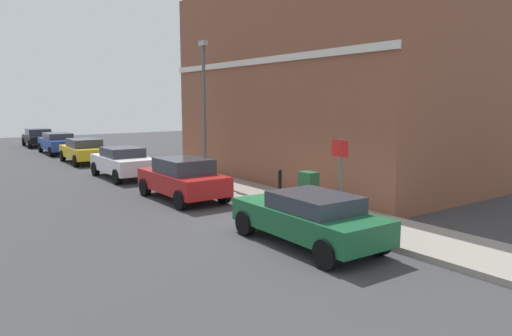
{
  "coord_description": "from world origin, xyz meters",
  "views": [
    {
      "loc": [
        -7.66,
        -10.32,
        3.41
      ],
      "look_at": [
        1.4,
        2.33,
        1.2
      ],
      "focal_mm": 32.74,
      "sensor_mm": 36.0,
      "label": 1
    }
  ],
  "objects": [
    {
      "name": "car_white",
      "position": [
        -0.41,
        10.08,
        0.73
      ],
      "size": [
        1.85,
        4.03,
        1.38
      ],
      "rotation": [
        0.0,
        0.0,
        1.58
      ],
      "color": "silver",
      "rests_on": "ground"
    },
    {
      "name": "car_black",
      "position": [
        -0.41,
        28.53,
        0.72
      ],
      "size": [
        1.98,
        4.0,
        1.37
      ],
      "rotation": [
        0.0,
        0.0,
        1.55
      ],
      "color": "black",
      "rests_on": "ground"
    },
    {
      "name": "utility_cabinet",
      "position": [
        1.82,
        0.15,
        0.68
      ],
      "size": [
        0.46,
        0.61,
        1.15
      ],
      "color": "#1E4C28",
      "rests_on": "sidewalk"
    },
    {
      "name": "sidewalk",
      "position": [
        2.05,
        6.0,
        0.07
      ],
      "size": [
        2.3,
        30.0,
        0.15
      ],
      "primitive_type": "cube",
      "color": "gray",
      "rests_on": "ground"
    },
    {
      "name": "car_green",
      "position": [
        -0.32,
        -2.25,
        0.69
      ],
      "size": [
        1.87,
        4.16,
        1.28
      ],
      "rotation": [
        0.0,
        0.0,
        1.55
      ],
      "color": "#195933",
      "rests_on": "ground"
    },
    {
      "name": "car_yellow",
      "position": [
        -0.36,
        16.47,
        0.73
      ],
      "size": [
        1.86,
        4.1,
        1.37
      ],
      "rotation": [
        0.0,
        0.0,
        1.56
      ],
      "color": "gold",
      "rests_on": "ground"
    },
    {
      "name": "lamppost",
      "position": [
        1.92,
        6.73,
        3.3
      ],
      "size": [
        0.2,
        0.44,
        5.72
      ],
      "color": "#59595B",
      "rests_on": "sidewalk"
    },
    {
      "name": "car_blue",
      "position": [
        -0.39,
        22.37,
        0.74
      ],
      "size": [
        1.86,
        4.46,
        1.38
      ],
      "rotation": [
        0.0,
        0.0,
        1.56
      ],
      "color": "navy",
      "rests_on": "ground"
    },
    {
      "name": "corner_building",
      "position": [
        6.93,
        4.67,
        4.16
      ],
      "size": [
        7.57,
        13.34,
        8.32
      ],
      "color": "brown",
      "rests_on": "ground"
    },
    {
      "name": "car_red",
      "position": [
        -0.37,
        4.26,
        0.76
      ],
      "size": [
        1.86,
        3.94,
        1.47
      ],
      "rotation": [
        0.0,
        0.0,
        1.58
      ],
      "color": "maroon",
      "rests_on": "ground"
    },
    {
      "name": "street_sign",
      "position": [
        1.23,
        -1.72,
        1.66
      ],
      "size": [
        0.08,
        0.6,
        2.3
      ],
      "color": "#59595B",
      "rests_on": "sidewalk"
    },
    {
      "name": "ground",
      "position": [
        0.0,
        0.0,
        0.0
      ],
      "size": [
        80.0,
        80.0,
        0.0
      ],
      "primitive_type": "plane",
      "color": "#38383A"
    },
    {
      "name": "bollard_near_cabinet",
      "position": [
        1.92,
        1.68,
        0.7
      ],
      "size": [
        0.14,
        0.14,
        1.04
      ],
      "color": "black",
      "rests_on": "sidewalk"
    }
  ]
}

